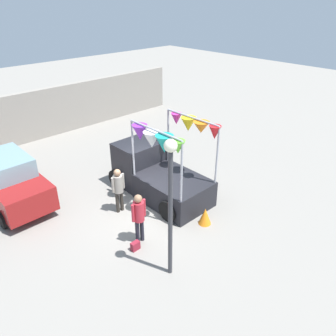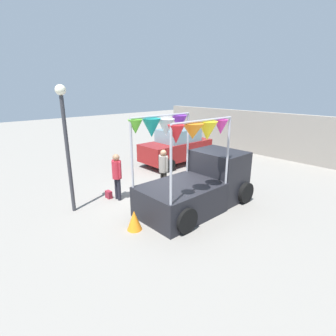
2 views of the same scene
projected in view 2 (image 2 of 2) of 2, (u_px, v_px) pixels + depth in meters
The scene contains 9 objects.
ground_plane at pixel (168, 200), 9.73m from camera, with size 60.00×60.00×0.00m, color gray.
vendor_truck at pixel (200, 180), 9.02m from camera, with size 2.52×4.06×3.16m.
parked_car at pixel (177, 147), 14.12m from camera, with size 1.88×4.00×1.88m.
person_customer at pixel (117, 172), 9.45m from camera, with size 0.53×0.34×1.74m.
person_vendor at pixel (163, 167), 10.24m from camera, with size 0.53×0.34×1.70m.
handbag at pixel (109, 195), 9.84m from camera, with size 0.28×0.16×0.28m, color maroon.
street_lamp at pixel (65, 133), 8.10m from camera, with size 0.32×0.32×4.09m.
brick_boundary_wall at pixel (283, 136), 15.09m from camera, with size 18.00×0.36×2.60m, color gray.
folded_kite_bundle_tangerine at pixel (134, 220), 7.60m from camera, with size 0.44×0.44×0.60m, color orange.
Camera 2 is at (6.64, -6.01, 3.99)m, focal length 28.00 mm.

